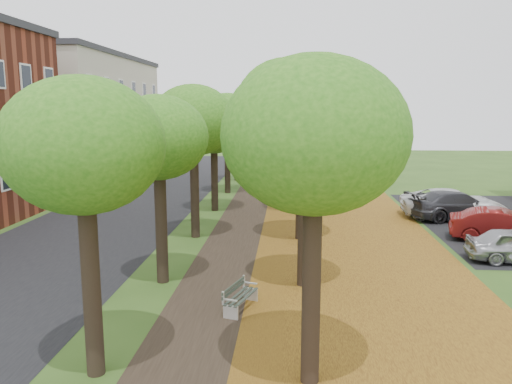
% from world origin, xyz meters
% --- Properties ---
extents(ground, '(120.00, 120.00, 0.00)m').
position_xyz_m(ground, '(0.00, 0.00, 0.00)').
color(ground, '#2D4C19').
rests_on(ground, ground).
extents(street_asphalt, '(8.00, 70.00, 0.01)m').
position_xyz_m(street_asphalt, '(-7.50, 15.00, 0.00)').
color(street_asphalt, black).
rests_on(street_asphalt, ground).
extents(footpath, '(3.20, 70.00, 0.01)m').
position_xyz_m(footpath, '(0.00, 15.00, 0.00)').
color(footpath, black).
rests_on(footpath, ground).
extents(leaf_verge, '(7.50, 70.00, 0.01)m').
position_xyz_m(leaf_verge, '(5.00, 15.00, 0.01)').
color(leaf_verge, '#92661A').
rests_on(leaf_verge, ground).
extents(parking_lot, '(9.00, 16.00, 0.01)m').
position_xyz_m(parking_lot, '(13.50, 16.00, 0.00)').
color(parking_lot, black).
rests_on(parking_lot, ground).
extents(tree_row_west, '(3.64, 33.64, 6.63)m').
position_xyz_m(tree_row_west, '(-2.20, 15.00, 5.04)').
color(tree_row_west, black).
rests_on(tree_row_west, ground).
extents(tree_row_east, '(3.64, 33.64, 6.63)m').
position_xyz_m(tree_row_east, '(2.60, 15.00, 5.04)').
color(tree_row_east, black).
rests_on(tree_row_east, ground).
extents(building_cream, '(10.30, 20.30, 10.40)m').
position_xyz_m(building_cream, '(-17.00, 33.00, 5.21)').
color(building_cream, beige).
rests_on(building_cream, ground).
extents(bench, '(0.95, 1.69, 0.77)m').
position_xyz_m(bench, '(0.67, 3.83, 0.40)').
color(bench, '#252F27').
rests_on(bench, ground).
extents(car_red, '(4.69, 2.64, 1.46)m').
position_xyz_m(car_red, '(11.58, 12.08, 0.73)').
color(car_red, maroon).
rests_on(car_red, ground).
extents(car_grey, '(5.60, 3.40, 1.52)m').
position_xyz_m(car_grey, '(11.00, 16.65, 0.76)').
color(car_grey, '#343439').
rests_on(car_grey, ground).
extents(car_white, '(5.66, 2.86, 1.53)m').
position_xyz_m(car_white, '(11.00, 17.08, 0.77)').
color(car_white, silver).
rests_on(car_white, ground).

